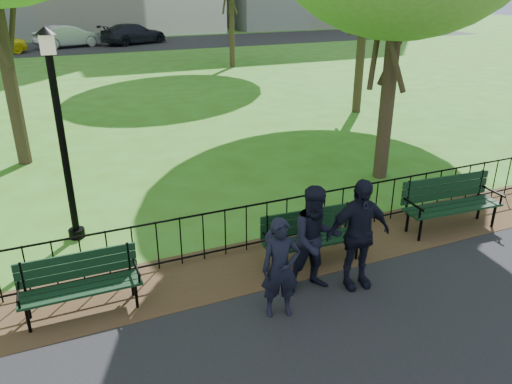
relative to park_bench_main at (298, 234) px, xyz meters
name	(u,v)px	position (x,y,z in m)	size (l,w,h in m)	color
ground	(311,309)	(-0.41, -1.19, -0.60)	(120.00, 120.00, 0.00)	#3A6019
dirt_strip	(268,260)	(-0.41, 0.31, -0.59)	(60.00, 1.60, 0.01)	#3C2718
far_street	(77,47)	(-0.41, 33.81, -0.59)	(70.00, 9.00, 0.01)	black
iron_fence	(257,224)	(-0.41, 0.81, -0.10)	(24.06, 0.06, 1.00)	black
park_bench_main	(298,234)	(0.00, 0.00, 0.00)	(1.83, 0.65, 0.99)	black
park_bench_left_a	(79,278)	(-3.50, 0.15, -0.05)	(1.71, 0.56, 0.96)	black
park_bench_right_a	(450,198)	(3.36, 0.07, 0.04)	(2.01, 0.76, 1.12)	black
lamppost	(61,131)	(-3.37, 2.58, 1.49)	(0.34, 0.34, 3.84)	black
person_left	(280,268)	(-0.89, -1.10, 0.17)	(0.55, 0.36, 1.52)	black
person_mid	(316,240)	(-0.11, -0.74, 0.28)	(0.84, 0.44, 1.73)	black
person_right	(358,234)	(0.54, -0.90, 0.32)	(1.06, 0.43, 1.81)	black
sedan_silver	(69,36)	(-0.87, 33.80, 0.20)	(1.67, 4.78, 1.57)	#A4A7AC
sedan_dark	(134,34)	(3.92, 34.00, 0.17)	(2.13, 5.23, 1.52)	black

